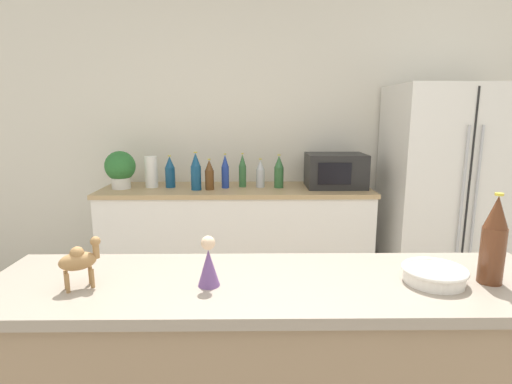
{
  "coord_description": "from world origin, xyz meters",
  "views": [
    {
      "loc": [
        -0.15,
        -0.87,
        1.51
      ],
      "look_at": [
        -0.12,
        1.37,
        1.07
      ],
      "focal_mm": 28.0,
      "sensor_mm": 36.0,
      "label": 1
    }
  ],
  "objects": [
    {
      "name": "potted_plant",
      "position": [
        -1.22,
        2.37,
        1.07
      ],
      "size": [
        0.25,
        0.25,
        0.31
      ],
      "color": "silver",
      "rests_on": "back_counter"
    },
    {
      "name": "wine_bottle",
      "position": [
        0.62,
        0.33,
        1.11
      ],
      "size": [
        0.07,
        0.07,
        0.29
      ],
      "color": "#562D19",
      "rests_on": "bar_counter"
    },
    {
      "name": "back_bottle_2",
      "position": [
        -0.07,
        2.42,
        1.02
      ],
      "size": [
        0.07,
        0.07,
        0.24
      ],
      "color": "#B2B7BC",
      "rests_on": "back_counter"
    },
    {
      "name": "fruit_bowl",
      "position": [
        0.44,
        0.33,
        1.0
      ],
      "size": [
        0.2,
        0.2,
        0.05
      ],
      "color": "white",
      "rests_on": "bar_counter"
    },
    {
      "name": "wise_man_figurine_blue",
      "position": [
        -0.28,
        0.31,
        1.04
      ],
      "size": [
        0.07,
        0.07,
        0.16
      ],
      "color": "#6B4784",
      "rests_on": "bar_counter"
    },
    {
      "name": "back_bottle_5",
      "position": [
        -0.59,
        2.31,
        1.05
      ],
      "size": [
        0.08,
        0.08,
        0.31
      ],
      "color": "navy",
      "rests_on": "back_counter"
    },
    {
      "name": "back_bottle_4",
      "position": [
        -0.22,
        2.44,
        1.04
      ],
      "size": [
        0.06,
        0.06,
        0.28
      ],
      "color": "#2D6033",
      "rests_on": "back_counter"
    },
    {
      "name": "wall_back",
      "position": [
        0.0,
        2.73,
        1.27
      ],
      "size": [
        8.0,
        0.06,
        2.55
      ],
      "color": "silver",
      "rests_on": "ground_plane"
    },
    {
      "name": "back_bottle_3",
      "position": [
        0.08,
        2.4,
        1.03
      ],
      "size": [
        0.08,
        0.08,
        0.28
      ],
      "color": "#2D6033",
      "rests_on": "back_counter"
    },
    {
      "name": "microwave",
      "position": [
        0.55,
        2.42,
        1.04
      ],
      "size": [
        0.48,
        0.37,
        0.28
      ],
      "color": "black",
      "rests_on": "back_counter"
    },
    {
      "name": "back_bottle_6",
      "position": [
        -0.36,
        2.39,
        1.04
      ],
      "size": [
        0.06,
        0.06,
        0.29
      ],
      "color": "navy",
      "rests_on": "back_counter"
    },
    {
      "name": "back_bottle_0",
      "position": [
        -0.49,
        2.32,
        1.02
      ],
      "size": [
        0.07,
        0.07,
        0.25
      ],
      "color": "brown",
      "rests_on": "back_counter"
    },
    {
      "name": "camel_figurine",
      "position": [
        -0.68,
        0.3,
        1.07
      ],
      "size": [
        0.13,
        0.11,
        0.16
      ],
      "color": "olive",
      "rests_on": "bar_counter"
    },
    {
      "name": "refrigerator",
      "position": [
        1.45,
        2.33,
        0.87
      ],
      "size": [
        0.93,
        0.72,
        1.73
      ],
      "color": "silver",
      "rests_on": "ground_plane"
    },
    {
      "name": "paper_towel_roll",
      "position": [
        -0.98,
        2.43,
        1.03
      ],
      "size": [
        0.1,
        0.1,
        0.26
      ],
      "color": "white",
      "rests_on": "back_counter"
    },
    {
      "name": "back_counter",
      "position": [
        -0.27,
        2.4,
        0.45
      ],
      "size": [
        2.23,
        0.63,
        0.9
      ],
      "color": "white",
      "rests_on": "ground_plane"
    },
    {
      "name": "back_bottle_1",
      "position": [
        -0.83,
        2.42,
        1.03
      ],
      "size": [
        0.08,
        0.08,
        0.27
      ],
      "color": "navy",
      "rests_on": "back_counter"
    }
  ]
}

